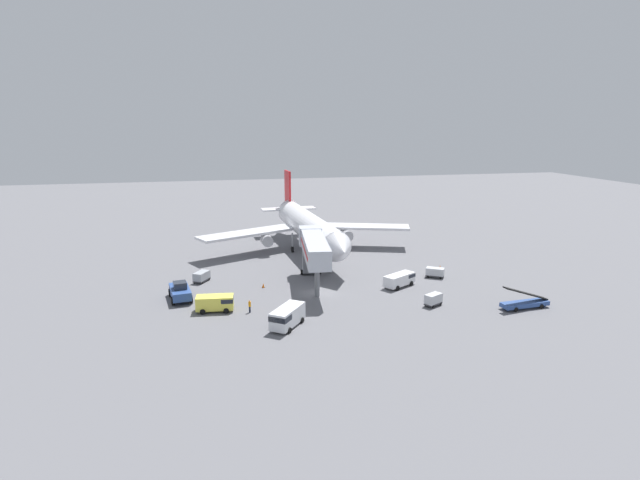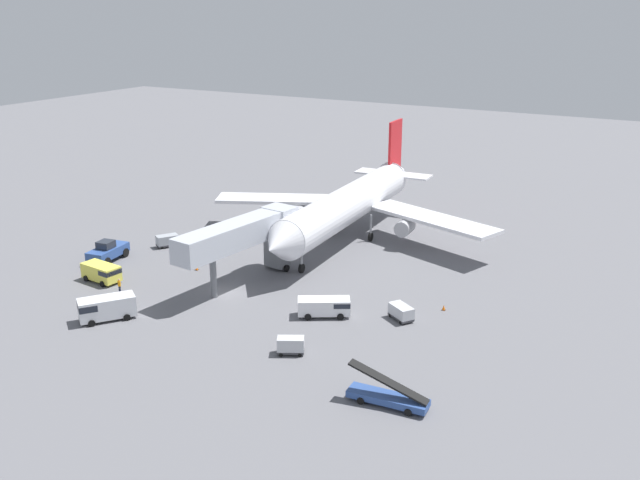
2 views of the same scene
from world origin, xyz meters
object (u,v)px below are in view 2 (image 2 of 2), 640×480
baggage_cart_mid_center (401,312)px  baggage_cart_rear_left (167,240)px  service_van_outer_right (102,272)px  airplane_at_gate (350,203)px  pushback_tug (108,251)px  safety_cone_alpha (444,308)px  safety_cone_bravo (197,268)px  ground_crew_worker_foreground (119,285)px  baggage_cart_far_right (291,345)px  service_van_outer_left (325,306)px  service_van_mid_right (105,307)px  belt_loader_truck (388,396)px  jet_bridge (245,235)px

baggage_cart_mid_center → baggage_cart_rear_left: (-34.97, 5.78, 0.02)m
service_van_outer_right → baggage_cart_rear_left: bearing=97.6°
airplane_at_gate → pushback_tug: (-21.94, -21.76, -3.78)m
safety_cone_alpha → safety_cone_bravo: size_ratio=0.93×
baggage_cart_mid_center → ground_crew_worker_foreground: ground_crew_worker_foreground is taller
baggage_cart_mid_center → baggage_cart_far_right: baggage_cart_far_right is taller
baggage_cart_mid_center → safety_cone_bravo: size_ratio=4.79×
service_van_outer_left → baggage_cart_mid_center: service_van_outer_left is taller
airplane_at_gate → service_van_mid_right: bearing=-105.6°
pushback_tug → service_van_mid_right: 17.65m
belt_loader_truck → service_van_outer_right: (-38.57, 7.92, 0.38)m
pushback_tug → baggage_cart_far_right: (32.09, -9.77, -0.32)m
pushback_tug → ground_crew_worker_foreground: bearing=-38.5°
baggage_cart_mid_center → service_van_mid_right: bearing=-150.6°
pushback_tug → baggage_cart_mid_center: bearing=2.6°
pushback_tug → service_van_mid_right: (12.38, -12.58, 0.13)m
belt_loader_truck → safety_cone_bravo: (-31.65, 15.96, -0.45)m
pushback_tug → ground_crew_worker_foreground: size_ratio=3.56×
belt_loader_truck → service_van_outer_right: 39.38m
pushback_tug → belt_loader_truck: size_ratio=0.89×
jet_bridge → safety_cone_alpha: (21.87, 3.60, -5.30)m
ground_crew_worker_foreground → safety_cone_bravo: 9.97m
airplane_at_gate → service_van_outer_right: (-17.40, -27.11, -3.83)m
ground_crew_worker_foreground → safety_cone_alpha: ground_crew_worker_foreground is taller
baggage_cart_mid_center → safety_cone_alpha: 5.16m
pushback_tug → service_van_outer_right: pushback_tug is taller
jet_bridge → service_van_mid_right: (-6.47, -14.94, -4.26)m
belt_loader_truck → baggage_cart_rear_left: belt_loader_truck is taller
service_van_outer_left → baggage_cart_mid_center: 7.51m
airplane_at_gate → jet_bridge: 19.65m
baggage_cart_mid_center → safety_cone_bravo: bearing=178.0°
service_van_outer_left → ground_crew_worker_foreground: service_van_outer_left is taller
safety_cone_alpha → service_van_outer_left: bearing=-143.9°
baggage_cart_rear_left → service_van_outer_right: bearing=-82.4°
airplane_at_gate → service_van_outer_right: size_ratio=8.69×
baggage_cart_rear_left → safety_cone_bravo: (8.63, -4.84, -0.54)m
service_van_mid_right → baggage_cart_rear_left: service_van_mid_right is taller
service_van_outer_left → service_van_mid_right: bearing=-148.4°
service_van_outer_right → safety_cone_alpha: 37.92m
baggage_cart_mid_center → ground_crew_worker_foreground: (-29.19, -8.61, 0.04)m
jet_bridge → service_van_mid_right: bearing=-113.4°
jet_bridge → ground_crew_worker_foreground: (-10.23, -9.22, -4.72)m
service_van_mid_right → ground_crew_worker_foreground: bearing=123.4°
baggage_cart_far_right → baggage_cart_rear_left: (-29.26, 17.29, -0.02)m
service_van_outer_left → safety_cone_bravo: service_van_outer_left is taller
safety_cone_alpha → ground_crew_worker_foreground: bearing=-158.2°
jet_bridge → ground_crew_worker_foreground: jet_bridge is taller
pushback_tug → baggage_cart_far_right: size_ratio=2.18×
service_van_mid_right → ground_crew_worker_foreground: service_van_mid_right is taller
airplane_at_gate → safety_cone_alpha: 24.98m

